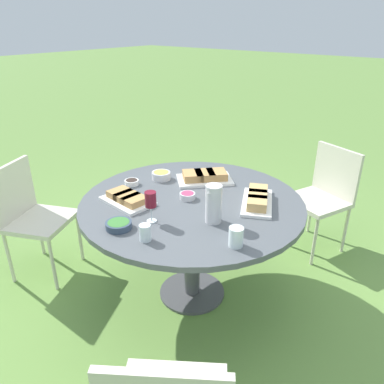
{
  "coord_description": "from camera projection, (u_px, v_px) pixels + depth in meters",
  "views": [
    {
      "loc": [
        1.72,
        1.37,
        1.85
      ],
      "look_at": [
        0.0,
        0.0,
        0.82
      ],
      "focal_mm": 35.0,
      "sensor_mm": 36.0,
      "label": 1
    }
  ],
  "objects": [
    {
      "name": "cup_water_near",
      "position": [
        145.0,
        233.0,
        1.99
      ],
      "size": [
        0.06,
        0.06,
        0.09
      ],
      "color": "silver",
      "rests_on": "dining_table"
    },
    {
      "name": "water_pitcher",
      "position": [
        214.0,
        204.0,
        2.15
      ],
      "size": [
        0.1,
        0.1,
        0.23
      ],
      "color": "silver",
      "rests_on": "dining_table"
    },
    {
      "name": "platter_sandwich_side",
      "position": [
        127.0,
        199.0,
        2.41
      ],
      "size": [
        0.25,
        0.36,
        0.06
      ],
      "color": "white",
      "rests_on": "dining_table"
    },
    {
      "name": "chair_far_back",
      "position": [
        30.0,
        211.0,
        2.82
      ],
      "size": [
        0.58,
        0.57,
        0.89
      ],
      "color": "beige",
      "rests_on": "ground_plane"
    },
    {
      "name": "bowl_salad",
      "position": [
        119.0,
        225.0,
        2.12
      ],
      "size": [
        0.15,
        0.15,
        0.04
      ],
      "color": "#334256",
      "rests_on": "dining_table"
    },
    {
      "name": "dining_table",
      "position": [
        192.0,
        212.0,
        2.49
      ],
      "size": [
        1.46,
        1.46,
        0.76
      ],
      "color": "#4C4C51",
      "rests_on": "ground_plane"
    },
    {
      "name": "ground_plane",
      "position": [
        192.0,
        293.0,
        2.77
      ],
      "size": [
        40.0,
        40.0,
        0.0
      ],
      "primitive_type": "plane",
      "color": "#668E42"
    },
    {
      "name": "platter_charcuterie",
      "position": [
        205.0,
        177.0,
        2.73
      ],
      "size": [
        0.45,
        0.44,
        0.07
      ],
      "color": "white",
      "rests_on": "dining_table"
    },
    {
      "name": "cup_water_far",
      "position": [
        236.0,
        237.0,
        1.94
      ],
      "size": [
        0.08,
        0.08,
        0.11
      ],
      "color": "silver",
      "rests_on": "dining_table"
    },
    {
      "name": "wine_glass",
      "position": [
        151.0,
        201.0,
        2.14
      ],
      "size": [
        0.07,
        0.07,
        0.19
      ],
      "color": "silver",
      "rests_on": "dining_table"
    },
    {
      "name": "bowl_fries",
      "position": [
        161.0,
        175.0,
        2.76
      ],
      "size": [
        0.14,
        0.14,
        0.06
      ],
      "color": "silver",
      "rests_on": "dining_table"
    },
    {
      "name": "platter_bread_main",
      "position": [
        257.0,
        199.0,
        2.39
      ],
      "size": [
        0.44,
        0.35,
        0.08
      ],
      "color": "white",
      "rests_on": "dining_table"
    },
    {
      "name": "chair_near_right",
      "position": [
        324.0,
        191.0,
        3.15
      ],
      "size": [
        0.55,
        0.56,
        0.89
      ],
      "color": "beige",
      "rests_on": "ground_plane"
    },
    {
      "name": "bowl_dip_red",
      "position": [
        187.0,
        196.0,
        2.46
      ],
      "size": [
        0.1,
        0.1,
        0.04
      ],
      "color": "silver",
      "rests_on": "dining_table"
    },
    {
      "name": "bowl_olives",
      "position": [
        132.0,
        182.0,
        2.67
      ],
      "size": [
        0.1,
        0.1,
        0.04
      ],
      "color": "white",
      "rests_on": "dining_table"
    }
  ]
}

